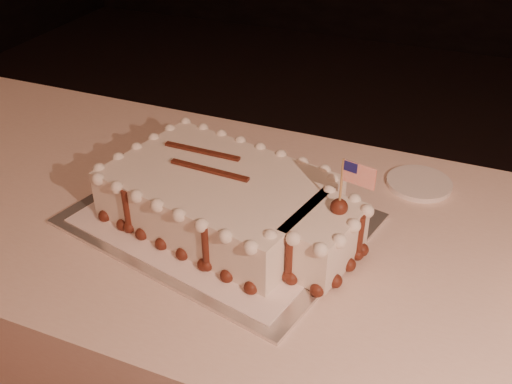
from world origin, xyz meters
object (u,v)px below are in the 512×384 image
at_px(banquet_table, 313,367).
at_px(cake_board, 219,219).
at_px(side_plate, 419,183).
at_px(sheet_cake, 230,201).

distance_m(banquet_table, cake_board, 0.43).
distance_m(banquet_table, side_plate, 0.48).
xyz_separation_m(banquet_table, cake_board, (-0.21, -0.02, 0.38)).
bearing_deg(cake_board, sheet_cake, 0.49).
bearing_deg(banquet_table, cake_board, -173.79).
relative_size(cake_board, sheet_cake, 1.01).
distance_m(sheet_cake, side_plate, 0.44).
bearing_deg(banquet_table, side_plate, 61.72).
distance_m(banquet_table, sheet_cake, 0.47).
relative_size(banquet_table, cake_board, 4.35).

